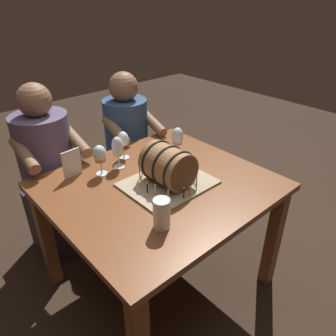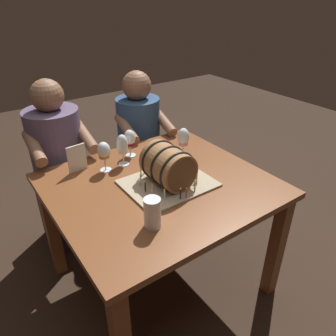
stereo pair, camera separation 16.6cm
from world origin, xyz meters
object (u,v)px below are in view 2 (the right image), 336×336
at_px(beer_pint, 152,214).
at_px(person_seated_left, 62,173).
at_px(wine_glass_amber, 104,152).
at_px(menu_card, 77,158).
at_px(wine_glass_red, 130,139).
at_px(barrel_cake, 168,168).
at_px(dining_table, 160,200).
at_px(wine_glass_rose, 183,138).
at_px(wine_glass_white, 122,146).
at_px(person_seated_right, 140,153).

xyz_separation_m(beer_pint, person_seated_left, (-0.09, 1.01, -0.25)).
xyz_separation_m(wine_glass_amber, menu_card, (-0.13, 0.09, -0.04)).
distance_m(wine_glass_red, person_seated_left, 0.58).
distance_m(barrel_cake, wine_glass_amber, 0.39).
bearing_deg(person_seated_left, barrel_cake, -66.28).
relative_size(dining_table, wine_glass_amber, 6.36).
height_order(dining_table, wine_glass_rose, wine_glass_rose).
relative_size(barrel_cake, person_seated_left, 0.38).
distance_m(wine_glass_white, person_seated_right, 0.67).
bearing_deg(wine_glass_white, barrel_cake, -75.26).
bearing_deg(wine_glass_amber, dining_table, -58.83).
bearing_deg(dining_table, wine_glass_amber, 121.17).
relative_size(menu_card, person_seated_left, 0.13).
height_order(barrel_cake, wine_glass_red, barrel_cake).
xyz_separation_m(wine_glass_white, wine_glass_amber, (-0.12, -0.00, -0.00)).
height_order(beer_pint, person_seated_right, person_seated_right).
bearing_deg(beer_pint, barrel_cake, 43.55).
relative_size(wine_glass_amber, beer_pint, 1.23).
bearing_deg(barrel_cake, person_seated_left, 113.72).
bearing_deg(dining_table, beer_pint, -128.55).
relative_size(dining_table, wine_glass_rose, 5.69).
bearing_deg(dining_table, wine_glass_rose, 28.57).
bearing_deg(wine_glass_white, wine_glass_red, 39.70).
bearing_deg(wine_glass_amber, menu_card, 146.54).
xyz_separation_m(wine_glass_red, person_seated_left, (-0.34, 0.37, -0.30)).
bearing_deg(wine_glass_white, wine_glass_rose, -22.93).
bearing_deg(menu_card, wine_glass_white, -23.72).
distance_m(wine_glass_rose, beer_pint, 0.66).
bearing_deg(barrel_cake, dining_table, 126.66).
relative_size(wine_glass_amber, menu_card, 1.11).
distance_m(barrel_cake, wine_glass_white, 0.34).
bearing_deg(person_seated_left, wine_glass_amber, -73.08).
height_order(barrel_cake, wine_glass_white, barrel_cake).
xyz_separation_m(dining_table, barrel_cake, (0.03, -0.04, 0.21)).
distance_m(beer_pint, menu_card, 0.66).
height_order(barrel_cake, person_seated_right, person_seated_right).
xyz_separation_m(wine_glass_white, person_seated_right, (0.37, 0.44, -0.34)).
bearing_deg(wine_glass_white, person_seated_left, 119.76).
height_order(menu_card, person_seated_left, person_seated_left).
bearing_deg(person_seated_right, barrel_cake, -109.91).
height_order(wine_glass_red, wine_glass_rose, wine_glass_rose).
height_order(dining_table, person_seated_left, person_seated_left).
height_order(wine_glass_rose, person_seated_right, person_seated_right).
xyz_separation_m(barrel_cake, beer_pint, (-0.25, -0.24, -0.03)).
height_order(wine_glass_amber, menu_card, wine_glass_amber).
distance_m(dining_table, wine_glass_red, 0.43).
distance_m(wine_glass_red, beer_pint, 0.70).
height_order(wine_glass_white, person_seated_right, person_seated_right).
xyz_separation_m(wine_glass_white, beer_pint, (-0.17, -0.57, -0.06)).
relative_size(dining_table, barrel_cake, 2.50).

